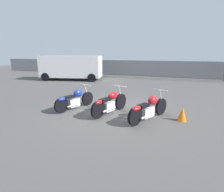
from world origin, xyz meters
The scene contains 7 objects.
ground_plane centered at (0.00, 0.00, 0.00)m, with size 60.00×60.00×0.00m, color #514F4C.
fence_back centered at (0.00, 11.91, 0.82)m, with size 40.00×0.04×1.63m.
motorcycle_slot_0 centered at (-1.62, -0.33, 0.43)m, with size 0.88×1.96×1.00m.
motorcycle_slot_1 centered at (0.02, -0.36, 0.44)m, with size 0.90×2.02×1.04m.
motorcycle_slot_2 centered at (1.57, -0.50, 0.44)m, with size 1.11×2.03×1.02m.
parked_van centered at (-6.58, 6.94, 1.19)m, with size 5.61×3.06×2.14m.
traffic_cone_near centered at (2.71, -0.15, 0.26)m, with size 0.32×0.32×0.52m.
Camera 1 is at (2.47, -6.52, 2.34)m, focal length 28.00 mm.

